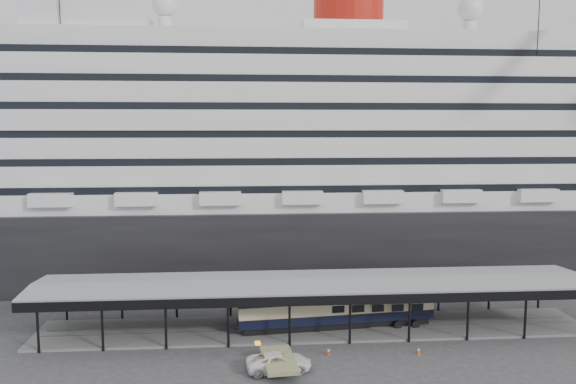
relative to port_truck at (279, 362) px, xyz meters
name	(u,v)px	position (x,y,z in m)	size (l,w,h in m)	color
ground	(321,348)	(4.23, 4.55, -0.77)	(200.00, 200.00, 0.00)	#333336
cruise_ship	(293,142)	(4.28, 36.55, 17.58)	(130.00, 30.00, 43.90)	black
platform_canopy	(315,307)	(4.23, 9.55, 1.59)	(56.00, 9.18, 5.30)	slate
port_truck	(279,362)	(0.00, 0.00, 0.00)	(2.55, 5.53, 1.54)	white
pullman_carriage	(336,306)	(6.45, 9.55, 1.66)	(20.37, 4.65, 19.84)	black
traffic_cone_left	(309,362)	(2.67, 0.79, -0.38)	(0.54, 0.54, 0.79)	#F43A0D
traffic_cone_mid	(329,351)	(4.71, 3.02, -0.43)	(0.37, 0.37, 0.69)	red
traffic_cone_right	(419,350)	(12.94, 2.54, -0.42)	(0.36, 0.36, 0.70)	#CF510B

